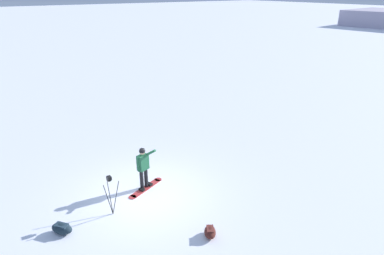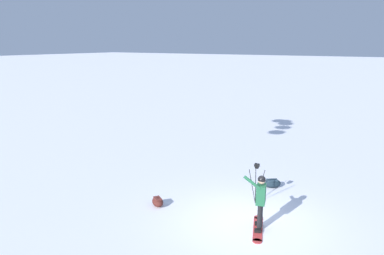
{
  "view_description": "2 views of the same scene",
  "coord_description": "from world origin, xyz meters",
  "px_view_note": "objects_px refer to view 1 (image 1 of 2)",
  "views": [
    {
      "loc": [
        -4.58,
        -9.48,
        7.02
      ],
      "look_at": [
        0.31,
        -2.53,
        3.47
      ],
      "focal_mm": 31.41,
      "sensor_mm": 36.0,
      "label": 1
    },
    {
      "loc": [
        9.66,
        3.95,
        5.44
      ],
      "look_at": [
        0.05,
        -2.05,
        2.79
      ],
      "focal_mm": 33.94,
      "sensor_mm": 36.0,
      "label": 2
    }
  ],
  "objects_px": {
    "gear_bag_large": "(62,228)",
    "gear_bag_small": "(210,232)",
    "snowboard": "(146,188)",
    "camera_tripod": "(110,188)",
    "snowboarder": "(143,164)"
  },
  "relations": [
    {
      "from": "gear_bag_large",
      "to": "gear_bag_small",
      "type": "xyz_separation_m",
      "value": [
        3.64,
        -2.74,
        -0.01
      ]
    },
    {
      "from": "snowboard",
      "to": "gear_bag_small",
      "type": "xyz_separation_m",
      "value": [
        0.35,
        -3.5,
        0.14
      ]
    },
    {
      "from": "camera_tripod",
      "to": "gear_bag_small",
      "type": "relative_size",
      "value": 2.23
    },
    {
      "from": "gear_bag_large",
      "to": "camera_tripod",
      "type": "bearing_deg",
      "value": 0.14
    },
    {
      "from": "snowboarder",
      "to": "gear_bag_large",
      "type": "bearing_deg",
      "value": -166.45
    },
    {
      "from": "gear_bag_large",
      "to": "snowboarder",
      "type": "bearing_deg",
      "value": 13.55
    },
    {
      "from": "camera_tripod",
      "to": "gear_bag_small",
      "type": "bearing_deg",
      "value": -54.13
    },
    {
      "from": "snowboard",
      "to": "camera_tripod",
      "type": "relative_size",
      "value": 1.13
    },
    {
      "from": "gear_bag_large",
      "to": "snowboard",
      "type": "bearing_deg",
      "value": 12.98
    },
    {
      "from": "snowboarder",
      "to": "snowboard",
      "type": "xyz_separation_m",
      "value": [
        0.04,
        -0.03,
        -1.0
      ]
    },
    {
      "from": "snowboarder",
      "to": "gear_bag_large",
      "type": "relative_size",
      "value": 2.21
    },
    {
      "from": "gear_bag_large",
      "to": "gear_bag_small",
      "type": "bearing_deg",
      "value": -36.96
    },
    {
      "from": "snowboarder",
      "to": "gear_bag_small",
      "type": "bearing_deg",
      "value": -83.74
    },
    {
      "from": "snowboard",
      "to": "gear_bag_small",
      "type": "distance_m",
      "value": 3.52
    },
    {
      "from": "snowboarder",
      "to": "gear_bag_large",
      "type": "height_order",
      "value": "snowboarder"
    }
  ]
}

